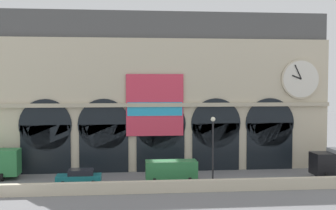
# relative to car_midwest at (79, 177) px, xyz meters

# --- Properties ---
(ground_plane) EXTENTS (200.00, 200.00, 0.00)m
(ground_plane) POSITION_rel_car_midwest_xyz_m (8.57, 0.75, -0.80)
(ground_plane) COLOR slate
(quay_parapet_wall) EXTENTS (90.00, 0.70, 1.10)m
(quay_parapet_wall) POSITION_rel_car_midwest_xyz_m (8.57, -3.87, -0.25)
(quay_parapet_wall) COLOR beige
(quay_parapet_wall) RESTS_ON ground
(station_building) EXTENTS (39.62, 4.67, 18.27)m
(station_building) POSITION_rel_car_midwest_xyz_m (8.60, 7.86, 8.05)
(station_building) COLOR beige
(station_building) RESTS_ON ground
(car_midwest) EXTENTS (4.40, 2.22, 1.55)m
(car_midwest) POSITION_rel_car_midwest_xyz_m (0.00, 0.00, 0.00)
(car_midwest) COLOR #19727A
(car_midwest) RESTS_ON ground
(van_center) EXTENTS (5.20, 2.48, 2.20)m
(van_center) POSITION_rel_car_midwest_xyz_m (9.18, 0.19, 0.44)
(van_center) COLOR #2D7A42
(van_center) RESTS_ON ground
(street_lamp_quayside) EXTENTS (0.44, 0.44, 6.90)m
(street_lamp_quayside) POSITION_rel_car_midwest_xyz_m (12.80, -3.07, 3.61)
(street_lamp_quayside) COLOR black
(street_lamp_quayside) RESTS_ON ground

